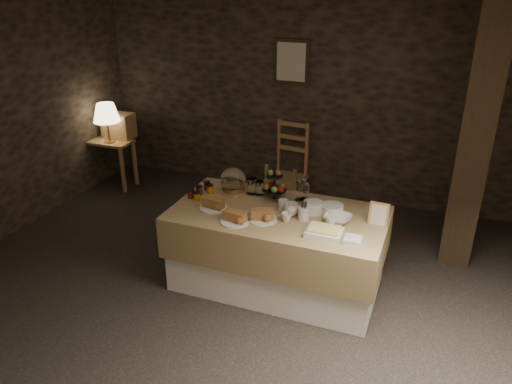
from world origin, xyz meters
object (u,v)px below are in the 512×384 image
(table_lamp, at_px, (106,113))
(timber_column, at_px, (475,142))
(console_table, at_px, (110,150))
(fruit_stand, at_px, (275,186))
(buffet_table, at_px, (278,244))
(chair, at_px, (288,164))
(wine_rack, at_px, (118,125))

(table_lamp, distance_m, timber_column, 4.50)
(console_table, height_order, fruit_stand, fruit_stand)
(fruit_stand, bearing_deg, timber_column, 26.02)
(buffet_table, xyz_separation_m, fruit_stand, (-0.13, 0.27, 0.46))
(buffet_table, relative_size, chair, 2.52)
(wine_rack, bearing_deg, console_table, -105.52)
(console_table, distance_m, timber_column, 4.61)
(console_table, distance_m, table_lamp, 0.54)
(buffet_table, distance_m, fruit_stand, 0.55)
(buffet_table, bearing_deg, console_table, 153.68)
(timber_column, xyz_separation_m, fruit_stand, (-1.73, -0.85, -0.39))
(wine_rack, xyz_separation_m, timber_column, (4.49, -0.52, 0.47))
(console_table, xyz_separation_m, fruit_stand, (2.81, -1.18, 0.37))
(console_table, height_order, timber_column, timber_column)
(buffet_table, distance_m, chair, 2.10)
(table_lamp, distance_m, wine_rack, 0.33)
(wine_rack, xyz_separation_m, fruit_stand, (2.76, -1.36, 0.07))
(timber_column, bearing_deg, console_table, 175.74)
(chair, bearing_deg, console_table, -160.62)
(console_table, xyz_separation_m, wine_rack, (0.05, 0.18, 0.30))
(chair, relative_size, timber_column, 0.30)
(console_table, distance_m, wine_rack, 0.35)
(buffet_table, bearing_deg, wine_rack, 150.50)
(console_table, relative_size, wine_rack, 1.58)
(buffet_table, relative_size, table_lamp, 3.68)
(chair, bearing_deg, table_lamp, -159.20)
(chair, height_order, fruit_stand, fruit_stand)
(fruit_stand, bearing_deg, table_lamp, 157.64)
(chair, relative_size, fruit_stand, 2.35)
(console_table, bearing_deg, fruit_stand, -22.87)
(table_lamp, xyz_separation_m, chair, (2.34, 0.63, -0.62))
(console_table, bearing_deg, wine_rack, 74.48)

